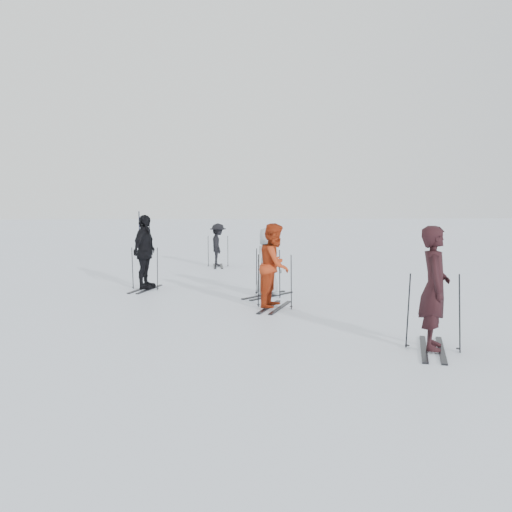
{
  "coord_description": "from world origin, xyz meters",
  "views": [
    {
      "loc": [
        -0.86,
        -13.33,
        2.41
      ],
      "look_at": [
        0.0,
        1.0,
        1.0
      ],
      "focal_mm": 40.0,
      "sensor_mm": 36.0,
      "label": 1
    }
  ],
  "objects": [
    {
      "name": "ground",
      "position": [
        0.0,
        0.0,
        0.0
      ],
      "size": [
        120.0,
        120.0,
        0.0
      ],
      "primitive_type": "plane",
      "color": "silver",
      "rests_on": "ground"
    },
    {
      "name": "skier_near_dark",
      "position": [
        2.52,
        -4.51,
        0.99
      ],
      "size": [
        0.68,
        0.83,
        1.98
      ],
      "primitive_type": "imported",
      "rotation": [
        0.0,
        0.0,
        1.25
      ],
      "color": "black",
      "rests_on": "ground"
    },
    {
      "name": "skier_uphill_left",
      "position": [
        -2.94,
        2.08,
        1.0
      ],
      "size": [
        0.8,
        1.26,
        1.99
      ],
      "primitive_type": "imported",
      "rotation": [
        0.0,
        0.0,
        1.28
      ],
      "color": "black",
      "rests_on": "ground"
    },
    {
      "name": "skis_uphill_far",
      "position": [
        -1.0,
        7.3,
        0.58
      ],
      "size": [
        1.61,
        0.88,
        1.16
      ],
      "primitive_type": null,
      "rotation": [
        0.0,
        0.0,
        1.6
      ],
      "color": "black",
      "rests_on": "ground"
    },
    {
      "name": "skier_uphill_far",
      "position": [
        -1.0,
        7.3,
        0.77
      ],
      "size": [
        0.6,
        1.01,
        1.54
      ],
      "primitive_type": "imported",
      "rotation": [
        0.0,
        0.0,
        1.6
      ],
      "color": "black",
      "rests_on": "ground"
    },
    {
      "name": "skis_grey",
      "position": [
        0.29,
        0.83,
        0.62
      ],
      "size": [
        1.83,
        1.82,
        1.23
      ],
      "primitive_type": null,
      "rotation": [
        0.0,
        0.0,
        0.8
      ],
      "color": "black",
      "rests_on": "ground"
    },
    {
      "name": "skis_uphill_left",
      "position": [
        -2.94,
        2.08,
        0.59
      ],
      "size": [
        1.8,
        1.29,
        1.18
      ],
      "primitive_type": null,
      "rotation": [
        0.0,
        0.0,
        1.28
      ],
      "color": "black",
      "rests_on": "ground"
    },
    {
      "name": "skier_grey",
      "position": [
        0.29,
        0.83,
        0.85
      ],
      "size": [
        0.97,
        0.97,
        1.7
      ],
      "primitive_type": "imported",
      "rotation": [
        0.0,
        0.0,
        0.8
      ],
      "color": "#9EA4A7",
      "rests_on": "ground"
    },
    {
      "name": "skis_red",
      "position": [
        0.31,
        -0.75,
        0.62
      ],
      "size": [
        1.92,
        1.45,
        1.25
      ],
      "primitive_type": null,
      "rotation": [
        0.0,
        0.0,
        1.21
      ],
      "color": "black",
      "rests_on": "ground"
    },
    {
      "name": "skier_red",
      "position": [
        0.31,
        -0.75,
        0.93
      ],
      "size": [
        0.99,
        1.1,
        1.87
      ],
      "primitive_type": "imported",
      "rotation": [
        0.0,
        0.0,
        1.21
      ],
      "color": "#A43112",
      "rests_on": "ground"
    },
    {
      "name": "piste_marker",
      "position": [
        -4.31,
        10.77,
        0.97
      ],
      "size": [
        0.06,
        0.06,
        1.94
      ],
      "primitive_type": "cylinder",
      "rotation": [
        0.0,
        0.0,
        -0.43
      ],
      "color": "black",
      "rests_on": "ground"
    },
    {
      "name": "skis_near_dark",
      "position": [
        2.52,
        -4.51,
        0.64
      ],
      "size": [
        1.97,
        1.44,
        1.29
      ],
      "primitive_type": null,
      "rotation": [
        0.0,
        0.0,
        1.25
      ],
      "color": "black",
      "rests_on": "ground"
    }
  ]
}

